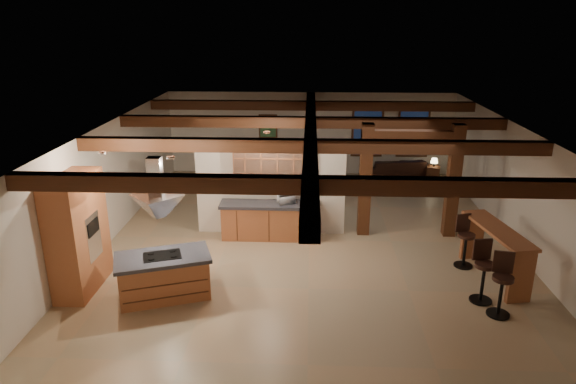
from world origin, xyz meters
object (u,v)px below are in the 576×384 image
Objects in this scene: kitchen_island at (164,276)px; dining_table at (297,187)px; sofa at (397,168)px; bar_counter at (496,245)px.

kitchen_island is 6.67m from dining_table.
kitchen_island reaches higher than sofa.
bar_counter is at bearing 8.84° from kitchen_island.
sofa reaches higher than dining_table.
dining_table is at bearing 22.48° from sofa.
bar_counter is at bearing -43.85° from dining_table.
kitchen_island is at bearing 44.39° from sofa.
kitchen_island is at bearing -106.17° from dining_table.
kitchen_island is 0.90× the size of bar_counter.
sofa is at bearing 38.69° from dining_table.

